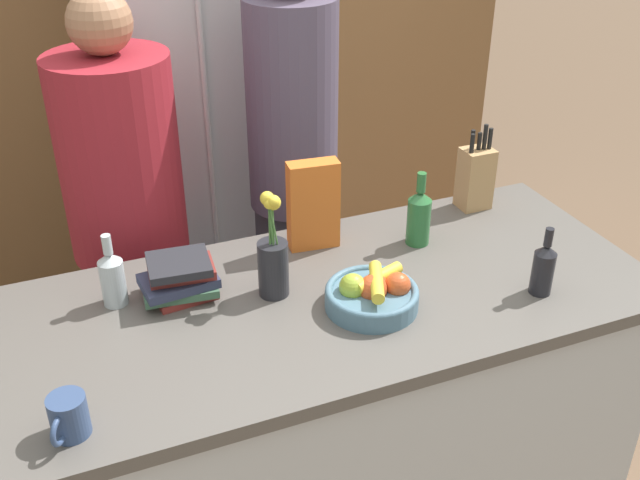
# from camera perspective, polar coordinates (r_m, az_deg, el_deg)

# --- Properties ---
(kitchen_island) EXTENTS (1.80, 0.78, 0.91)m
(kitchen_island) POSITION_cam_1_polar(r_m,az_deg,el_deg) (2.34, 0.93, -13.34)
(kitchen_island) COLOR silver
(kitchen_island) RESTS_ON ground_plane
(back_wall_wood) EXTENTS (3.00, 0.12, 2.60)m
(back_wall_wood) POSITION_cam_1_polar(r_m,az_deg,el_deg) (3.31, -10.27, 16.27)
(back_wall_wood) COLOR brown
(back_wall_wood) RESTS_ON ground_plane
(refrigerator) EXTENTS (0.82, 0.63, 1.99)m
(refrigerator) POSITION_cam_1_polar(r_m,az_deg,el_deg) (3.05, -8.83, 9.25)
(refrigerator) COLOR #B7B7BC
(refrigerator) RESTS_ON ground_plane
(fruit_bowl) EXTENTS (0.25, 0.25, 0.10)m
(fruit_bowl) POSITION_cam_1_polar(r_m,az_deg,el_deg) (1.99, 4.02, -4.07)
(fruit_bowl) COLOR slate
(fruit_bowl) RESTS_ON kitchen_island
(knife_block) EXTENTS (0.10, 0.09, 0.29)m
(knife_block) POSITION_cam_1_polar(r_m,az_deg,el_deg) (2.51, 11.75, 4.73)
(knife_block) COLOR tan
(knife_block) RESTS_ON kitchen_island
(flower_vase) EXTENTS (0.08, 0.08, 0.31)m
(flower_vase) POSITION_cam_1_polar(r_m,az_deg,el_deg) (2.01, -3.61, -1.44)
(flower_vase) COLOR #232328
(flower_vase) RESTS_ON kitchen_island
(cereal_box) EXTENTS (0.16, 0.08, 0.28)m
(cereal_box) POSITION_cam_1_polar(r_m,az_deg,el_deg) (2.22, -0.52, 2.68)
(cereal_box) COLOR orange
(cereal_box) RESTS_ON kitchen_island
(coffee_mug) EXTENTS (0.09, 0.11, 0.10)m
(coffee_mug) POSITION_cam_1_polar(r_m,az_deg,el_deg) (1.70, -18.63, -12.65)
(coffee_mug) COLOR #334770
(coffee_mug) RESTS_ON kitchen_island
(book_stack) EXTENTS (0.21, 0.17, 0.12)m
(book_stack) POSITION_cam_1_polar(r_m,az_deg,el_deg) (2.05, -10.61, -2.90)
(book_stack) COLOR maroon
(book_stack) RESTS_ON kitchen_island
(bottle_oil) EXTENTS (0.07, 0.07, 0.21)m
(bottle_oil) POSITION_cam_1_polar(r_m,az_deg,el_deg) (2.05, -15.54, -2.74)
(bottle_oil) COLOR #B2BCC1
(bottle_oil) RESTS_ON kitchen_island
(bottle_vinegar) EXTENTS (0.07, 0.07, 0.23)m
(bottle_vinegar) POSITION_cam_1_polar(r_m,az_deg,el_deg) (2.27, 7.54, 1.83)
(bottle_vinegar) COLOR #286633
(bottle_vinegar) RESTS_ON kitchen_island
(bottle_wine) EXTENTS (0.06, 0.06, 0.20)m
(bottle_wine) POSITION_cam_1_polar(r_m,az_deg,el_deg) (2.11, 16.66, -2.04)
(bottle_wine) COLOR black
(bottle_wine) RESTS_ON kitchen_island
(person_at_sink) EXTENTS (0.38, 0.38, 1.63)m
(person_at_sink) POSITION_cam_1_polar(r_m,az_deg,el_deg) (2.52, -14.42, 1.76)
(person_at_sink) COLOR #383842
(person_at_sink) RESTS_ON ground_plane
(person_in_blue) EXTENTS (0.31, 0.31, 1.77)m
(person_in_blue) POSITION_cam_1_polar(r_m,az_deg,el_deg) (2.59, -2.07, 6.02)
(person_in_blue) COLOR #383842
(person_in_blue) RESTS_ON ground_plane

